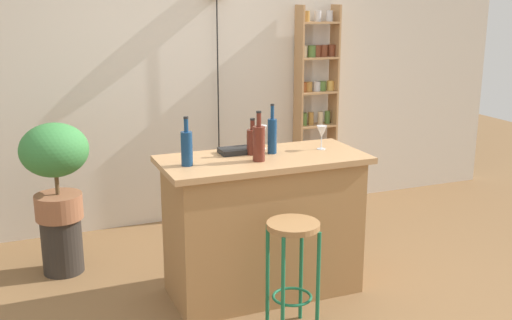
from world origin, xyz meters
name	(u,v)px	position (x,y,z in m)	size (l,w,h in m)	color
ground	(281,309)	(0.00, 0.00, 0.00)	(12.00, 12.00, 0.00)	brown
back_wall	(191,64)	(0.00, 1.95, 1.40)	(6.40, 0.10, 2.80)	beige
kitchen_counter	(263,225)	(0.00, 0.30, 0.48)	(1.36, 0.62, 0.96)	#9E7042
bar_stool	(293,252)	(-0.04, -0.26, 0.51)	(0.32, 0.32, 0.70)	#196642
spice_shelf	(316,104)	(1.16, 1.79, 1.00)	(0.39, 0.18, 1.90)	tan
plant_stool	(62,245)	(-1.25, 1.14, 0.21)	(0.29, 0.29, 0.42)	#2D2823
potted_plant	(55,162)	(-1.25, 1.14, 0.84)	(0.48, 0.43, 0.70)	#935B3D
bottle_olive_oil	(259,142)	(-0.07, 0.21, 1.08)	(0.08, 0.08, 0.32)	#5B2319
bottle_wine_red	(272,135)	(0.09, 0.36, 1.09)	(0.06, 0.06, 0.33)	navy
bottle_vinegar	(253,141)	(-0.04, 0.39, 1.05)	(0.08, 0.08, 0.24)	#5B2319
bottle_soda_blue	(187,147)	(-0.52, 0.28, 1.08)	(0.07, 0.07, 0.31)	navy
wine_glass_left	(322,132)	(0.45, 0.34, 1.08)	(0.07, 0.07, 0.16)	silver
wine_glass_center	(262,132)	(0.08, 0.50, 1.08)	(0.07, 0.07, 0.16)	silver
cookbook	(235,151)	(-0.14, 0.45, 0.98)	(0.21, 0.15, 0.04)	black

